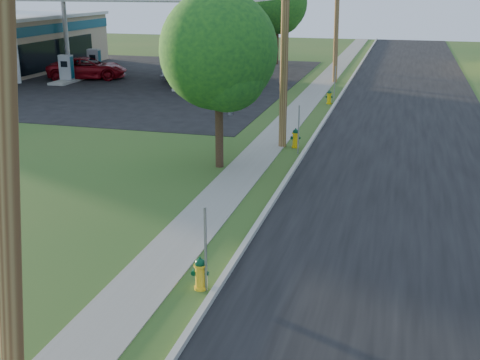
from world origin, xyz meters
name	(u,v)px	position (x,y,z in m)	size (l,w,h in m)	color
road	(404,217)	(4.50, 10.00, 0.01)	(8.00, 120.00, 0.02)	black
curb	(272,202)	(0.50, 10.00, 0.07)	(0.15, 120.00, 0.15)	#A9A79B
sidewalk	(219,199)	(-1.25, 10.00, 0.01)	(1.50, 120.00, 0.03)	gray
forecourt	(113,80)	(-16.00, 32.00, 0.01)	(26.00, 28.00, 0.02)	black
utility_pole_near	(5,134)	(-0.60, -1.00, 4.80)	(1.40, 0.32, 9.48)	brown
utility_pole_mid	(285,27)	(-0.60, 17.00, 4.95)	(1.40, 0.32, 9.80)	brown
utility_pole_far	(337,11)	(-0.60, 35.00, 4.80)	(1.40, 0.32, 9.50)	brown
sign_post_near	(206,250)	(0.25, 4.20, 1.00)	(0.05, 0.04, 2.00)	gray
sign_post_mid	(299,130)	(0.25, 16.00, 1.00)	(0.05, 0.04, 2.00)	gray
sign_post_far	(335,83)	(0.25, 28.20, 1.00)	(0.05, 0.04, 2.00)	gray
fuel_pump_nw	(67,72)	(-18.50, 30.00, 0.72)	(1.20, 3.20, 1.90)	#A9A79B
fuel_pump_ne	(189,77)	(-9.50, 30.00, 0.72)	(1.20, 3.20, 1.90)	#A9A79B
fuel_pump_sw	(95,65)	(-18.50, 34.00, 0.72)	(1.20, 3.20, 1.90)	#A9A79B
fuel_pump_se	(208,69)	(-9.50, 34.00, 0.72)	(1.20, 3.20, 1.90)	#A9A79B
price_pylon	(230,8)	(-4.50, 22.50, 5.43)	(0.34, 2.04, 6.85)	gray
tree_verge	(220,56)	(-2.20, 13.40, 4.15)	(4.26, 4.26, 6.45)	#321F13
tree_lot	(279,6)	(-6.39, 43.51, 4.80)	(4.92, 4.92, 7.45)	#321F13
hydrant_near	(200,274)	(0.10, 4.22, 0.39)	(0.41, 0.36, 0.79)	yellow
hydrant_mid	(296,138)	(-0.03, 16.97, 0.41)	(0.43, 0.38, 0.83)	#DDAC0B
hydrant_far	(329,97)	(0.11, 26.98, 0.39)	(0.41, 0.37, 0.80)	#DCBE0D
car_red	(87,68)	(-17.90, 31.81, 0.78)	(2.57, 5.58, 1.55)	maroon
car_silver	(194,71)	(-10.04, 32.48, 0.77)	(1.83, 4.55, 1.55)	#ABADB3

